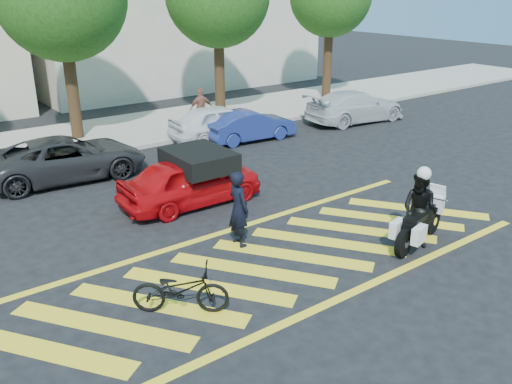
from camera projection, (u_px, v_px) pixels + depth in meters
ground at (274, 262)px, 11.76m from camera, size 90.00×90.00×0.00m
sidewalk at (78, 139)px, 20.69m from camera, size 60.00×5.00×0.15m
crosswalk at (273, 262)px, 11.74m from camera, size 12.33×4.00×0.01m
tree_center at (64, 0)px, 18.99m from camera, size 4.60×4.60×7.56m
officer_bike at (239, 209)px, 12.23m from camera, size 0.46×0.67×1.78m
bicycle at (180, 290)px, 9.82m from camera, size 1.78×1.56×0.93m
police_motorcycle at (419, 224)px, 12.33m from camera, size 2.18×0.95×0.98m
officer_moto at (420, 210)px, 12.20m from camera, size 0.85×0.99×1.76m
red_convertible at (191, 181)px, 14.59m from camera, size 3.95×1.63×1.34m
parked_mid_left at (67, 158)px, 16.51m from camera, size 4.88×2.58×1.31m
parked_mid_right at (220, 122)px, 20.75m from camera, size 4.02×1.84×1.34m
parked_right at (250, 126)px, 20.56m from camera, size 3.62×1.53×1.16m
parked_far_right at (355, 106)px, 23.31m from camera, size 4.78×2.34×1.34m
pedestrian_right at (201, 109)px, 21.40m from camera, size 1.02×0.51×1.67m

